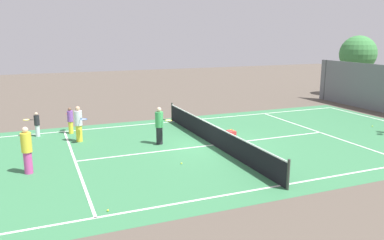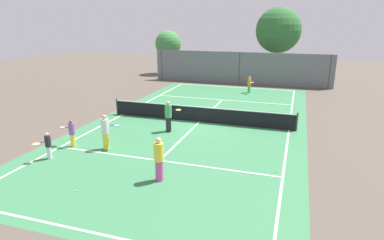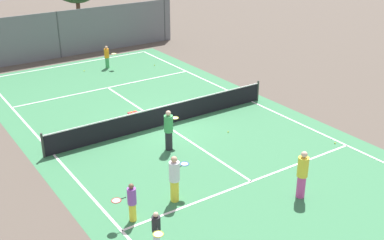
# 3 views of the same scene
# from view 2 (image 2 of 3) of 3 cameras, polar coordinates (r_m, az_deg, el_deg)

# --- Properties ---
(ground_plane) EXTENTS (80.00, 80.00, 0.00)m
(ground_plane) POSITION_cam_2_polar(r_m,az_deg,el_deg) (21.00, 1.29, -0.33)
(ground_plane) COLOR brown
(court_surface) EXTENTS (13.00, 25.00, 0.01)m
(court_surface) POSITION_cam_2_polar(r_m,az_deg,el_deg) (21.00, 1.29, -0.32)
(court_surface) COLOR #387A4C
(court_surface) RESTS_ON ground_plane
(tennis_net) EXTENTS (11.90, 0.10, 1.10)m
(tennis_net) POSITION_cam_2_polar(r_m,az_deg,el_deg) (20.86, 1.30, 1.01)
(tennis_net) COLOR #333833
(tennis_net) RESTS_ON ground_plane
(perimeter_fence) EXTENTS (18.00, 0.12, 3.20)m
(perimeter_fence) POSITION_cam_2_polar(r_m,az_deg,el_deg) (34.04, 8.18, 8.87)
(perimeter_fence) COLOR slate
(perimeter_fence) RESTS_ON ground_plane
(tree_0) EXTENTS (3.07, 3.07, 5.11)m
(tree_0) POSITION_cam_2_polar(r_m,az_deg,el_deg) (40.33, -4.15, 13.00)
(tree_0) COLOR brown
(tree_0) RESTS_ON ground_plane
(tree_1) EXTENTS (4.81, 4.81, 7.62)m
(tree_1) POSITION_cam_2_polar(r_m,az_deg,el_deg) (37.73, 14.69, 14.76)
(tree_1) COLOR brown
(tree_1) RESTS_ON ground_plane
(player_0) EXTENTS (0.67, 0.86, 1.47)m
(player_0) POSITION_cam_2_polar(r_m,az_deg,el_deg) (29.95, 9.89, 6.10)
(player_0) COLOR #3FA559
(player_0) RESTS_ON ground_plane
(player_1) EXTENTS (0.39, 0.39, 1.83)m
(player_1) POSITION_cam_2_polar(r_m,az_deg,el_deg) (13.19, -5.73, -6.68)
(player_1) COLOR #D14799
(player_1) RESTS_ON ground_plane
(player_2) EXTENTS (0.93, 0.72, 1.81)m
(player_2) POSITION_cam_2_polar(r_m,az_deg,el_deg) (19.01, -4.09, 0.74)
(player_2) COLOR #232328
(player_2) RESTS_ON ground_plane
(player_3) EXTENTS (0.96, 0.60, 1.78)m
(player_3) POSITION_cam_2_polar(r_m,az_deg,el_deg) (16.88, -14.73, -1.94)
(player_3) COLOR yellow
(player_3) RESTS_ON ground_plane
(player_4) EXTENTS (0.57, 0.85, 1.28)m
(player_4) POSITION_cam_2_polar(r_m,az_deg,el_deg) (16.63, -23.67, -4.04)
(player_4) COLOR silver
(player_4) RESTS_ON ground_plane
(player_5) EXTENTS (0.87, 0.33, 1.42)m
(player_5) POSITION_cam_2_polar(r_m,az_deg,el_deg) (17.78, -20.07, -2.09)
(player_5) COLOR yellow
(player_5) RESTS_ON ground_plane
(ball_crate) EXTENTS (0.47, 0.35, 0.43)m
(ball_crate) POSITION_cam_2_polar(r_m,az_deg,el_deg) (22.55, 0.14, 1.36)
(ball_crate) COLOR red
(ball_crate) RESTS_ON ground_plane
(tennis_ball_0) EXTENTS (0.07, 0.07, 0.07)m
(tennis_ball_0) POSITION_cam_2_polar(r_m,az_deg,el_deg) (21.47, 12.17, -0.24)
(tennis_ball_0) COLOR #CCE533
(tennis_ball_0) RESTS_ON ground_plane
(tennis_ball_1) EXTENTS (0.07, 0.07, 0.07)m
(tennis_ball_1) POSITION_cam_2_polar(r_m,az_deg,el_deg) (14.61, 14.37, -8.64)
(tennis_ball_1) COLOR #CCE533
(tennis_ball_1) RESTS_ON ground_plane
(tennis_ball_2) EXTENTS (0.07, 0.07, 0.07)m
(tennis_ball_2) POSITION_cam_2_polar(r_m,az_deg,el_deg) (13.42, -19.42, -11.48)
(tennis_ball_2) COLOR #CCE533
(tennis_ball_2) RESTS_ON ground_plane
(tennis_ball_3) EXTENTS (0.07, 0.07, 0.07)m
(tennis_ball_3) POSITION_cam_2_polar(r_m,az_deg,el_deg) (18.30, 5.15, -2.90)
(tennis_ball_3) COLOR #CCE533
(tennis_ball_3) RESTS_ON ground_plane
(tennis_ball_4) EXTENTS (0.07, 0.07, 0.07)m
(tennis_ball_4) POSITION_cam_2_polar(r_m,az_deg,el_deg) (28.58, 14.97, 3.79)
(tennis_ball_4) COLOR #CCE533
(tennis_ball_4) RESTS_ON ground_plane
(tennis_ball_5) EXTENTS (0.07, 0.07, 0.07)m
(tennis_ball_5) POSITION_cam_2_polar(r_m,az_deg,el_deg) (23.15, -0.96, 1.38)
(tennis_ball_5) COLOR #CCE533
(tennis_ball_5) RESTS_ON ground_plane
(tennis_ball_6) EXTENTS (0.07, 0.07, 0.07)m
(tennis_ball_6) POSITION_cam_2_polar(r_m,az_deg,el_deg) (30.51, 6.93, 5.03)
(tennis_ball_6) COLOR #CCE533
(tennis_ball_6) RESTS_ON ground_plane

